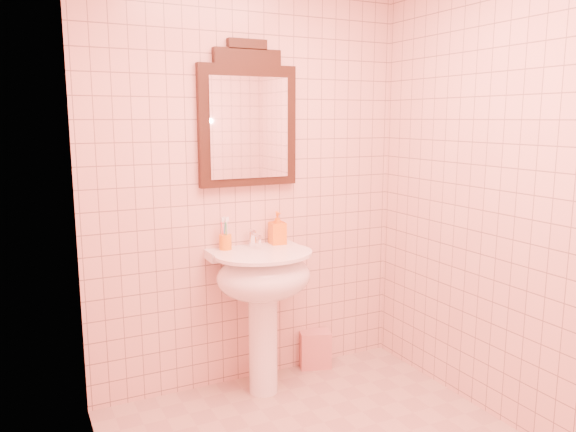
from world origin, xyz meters
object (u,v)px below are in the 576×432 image
soap_dispenser (277,228)px  towel (315,349)px  toothbrush_cup (225,242)px  mirror (248,119)px  pedestal_sink (263,286)px

soap_dispenser → towel: bearing=8.5°
toothbrush_cup → soap_dispenser: soap_dispenser is taller
mirror → toothbrush_cup: (-0.17, -0.05, -0.71)m
toothbrush_cup → towel: (0.62, 0.01, -0.79)m
towel → soap_dispenser: bearing=-176.8°
pedestal_sink → soap_dispenser: 0.38m
pedestal_sink → toothbrush_cup: bearing=137.8°
mirror → toothbrush_cup: bearing=-165.0°
mirror → towel: size_ratio=3.46×
toothbrush_cup → towel: bearing=1.2°
mirror → toothbrush_cup: mirror is taller
towel → mirror: bearing=175.8°
toothbrush_cup → mirror: bearing=15.0°
soap_dispenser → pedestal_sink: bearing=-131.9°
soap_dispenser → towel: size_ratio=0.83×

